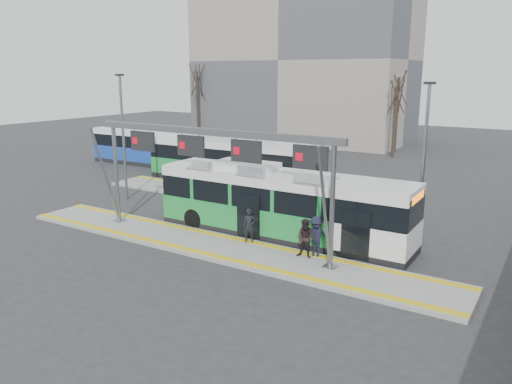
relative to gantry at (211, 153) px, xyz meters
The scene contains 18 objects.
ground 4.32m from the gantry, 36.20° to the right, with size 120.00×120.00×0.00m, color #2D2D30.
platform_main 4.25m from the gantry, 36.20° to the right, with size 22.00×3.00×0.15m, color gray.
platform_second 9.55m from the gantry, 115.25° to the left, with size 20.00×3.00×0.15m, color gray.
tactile_main 4.16m from the gantry, 36.20° to the right, with size 22.00×2.65×0.02m.
tactile_second 10.47m from the gantry, 112.32° to the left, with size 20.00×0.35×0.02m.
gantry is the anchor object (origin of this frame).
apartment_block 38.58m from the gantry, 110.90° to the left, with size 24.50×12.50×18.40m.
hero_bus 4.36m from the gantry, 52.43° to the left, with size 12.63×2.81×3.46m.
bg_bus_green 13.86m from the gantry, 122.46° to the left, with size 12.28×2.98×3.05m.
bg_bus_blue 21.78m from the gantry, 140.69° to the left, with size 11.54×2.94×2.99m.
passenger_a 3.76m from the gantry, 29.81° to the left, with size 0.58×0.38×1.58m, color black.
passenger_b 5.63m from the gantry, ahead, with size 0.81×0.63×1.66m, color black.
passenger_c 5.89m from the gantry, ahead, with size 1.13×0.65×1.75m, color black.
tree_left 28.63m from the gantry, 91.02° to the left, with size 1.40×1.40×7.30m.
tree_mid 32.01m from the gantry, 92.42° to the left, with size 1.40×1.40×8.24m.
tree_far 37.46m from the gantry, 129.61° to the left, with size 1.40×1.40×8.94m.
lamp_west 10.53m from the gantry, 157.66° to the left, with size 0.50×0.25×7.66m.
lamp_east 9.77m from the gantry, 37.13° to the left, with size 0.50×0.25×7.34m.
Camera 1 is at (12.96, -17.11, 7.74)m, focal length 35.00 mm.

